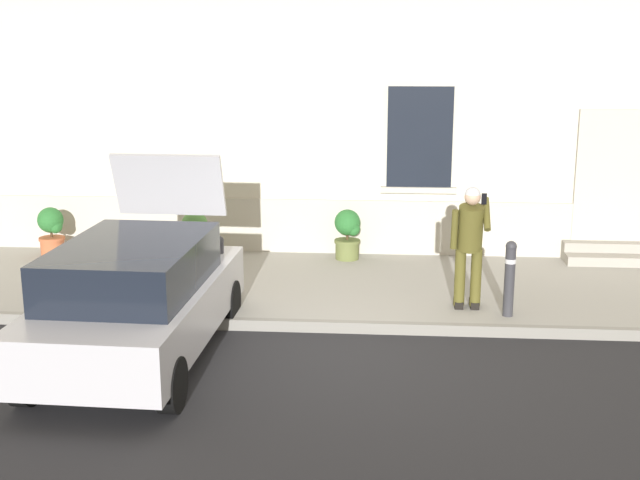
{
  "coord_description": "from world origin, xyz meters",
  "views": [
    {
      "loc": [
        0.53,
        -9.37,
        3.77
      ],
      "look_at": [
        -0.31,
        1.6,
        1.1
      ],
      "focal_mm": 45.95,
      "sensor_mm": 36.0,
      "label": 1
    }
  ],
  "objects_px": {
    "planter_terracotta": "(52,231)",
    "planter_cream": "(195,235)",
    "hatchback_car_silver": "(138,297)",
    "person_on_phone": "(470,240)",
    "bollard_near_person": "(510,276)",
    "bollard_far_left": "(219,270)",
    "planter_olive": "(348,233)"
  },
  "relations": [
    {
      "from": "planter_terracotta",
      "to": "planter_cream",
      "type": "height_order",
      "value": "same"
    },
    {
      "from": "person_on_phone",
      "to": "planter_terracotta",
      "type": "xyz_separation_m",
      "value": [
        -6.88,
        2.39,
        -0.54
      ]
    },
    {
      "from": "bollard_far_left",
      "to": "bollard_near_person",
      "type": "bearing_deg",
      "value": 0.0
    },
    {
      "from": "hatchback_car_silver",
      "to": "bollard_far_left",
      "type": "bearing_deg",
      "value": 66.35
    },
    {
      "from": "hatchback_car_silver",
      "to": "person_on_phone",
      "type": "relative_size",
      "value": 2.36
    },
    {
      "from": "planter_cream",
      "to": "planter_olive",
      "type": "bearing_deg",
      "value": 7.94
    },
    {
      "from": "bollard_near_person",
      "to": "person_on_phone",
      "type": "xyz_separation_m",
      "value": [
        -0.52,
        0.23,
        0.43
      ]
    },
    {
      "from": "planter_olive",
      "to": "hatchback_car_silver",
      "type": "bearing_deg",
      "value": -118.03
    },
    {
      "from": "hatchback_car_silver",
      "to": "planter_terracotta",
      "type": "height_order",
      "value": "hatchback_car_silver"
    },
    {
      "from": "person_on_phone",
      "to": "planter_terracotta",
      "type": "height_order",
      "value": "person_on_phone"
    },
    {
      "from": "bollard_far_left",
      "to": "person_on_phone",
      "type": "bearing_deg",
      "value": 3.79
    },
    {
      "from": "bollard_far_left",
      "to": "planter_terracotta",
      "type": "height_order",
      "value": "bollard_far_left"
    },
    {
      "from": "bollard_far_left",
      "to": "hatchback_car_silver",
      "type": "bearing_deg",
      "value": -113.65
    },
    {
      "from": "hatchback_car_silver",
      "to": "bollard_near_person",
      "type": "relative_size",
      "value": 3.94
    },
    {
      "from": "planter_terracotta",
      "to": "planter_cream",
      "type": "distance_m",
      "value": 2.56
    },
    {
      "from": "planter_terracotta",
      "to": "planter_cream",
      "type": "relative_size",
      "value": 1.0
    },
    {
      "from": "bollard_far_left",
      "to": "person_on_phone",
      "type": "relative_size",
      "value": 0.6
    },
    {
      "from": "bollard_near_person",
      "to": "planter_cream",
      "type": "distance_m",
      "value": 5.45
    },
    {
      "from": "bollard_far_left",
      "to": "planter_cream",
      "type": "height_order",
      "value": "bollard_far_left"
    },
    {
      "from": "planter_olive",
      "to": "bollard_far_left",
      "type": "bearing_deg",
      "value": -120.3
    },
    {
      "from": "bollard_near_person",
      "to": "planter_terracotta",
      "type": "bearing_deg",
      "value": 160.53
    },
    {
      "from": "bollard_near_person",
      "to": "planter_olive",
      "type": "bearing_deg",
      "value": 129.16
    },
    {
      "from": "person_on_phone",
      "to": "planter_cream",
      "type": "xyz_separation_m",
      "value": [
        -4.33,
        2.24,
        -0.54
      ]
    },
    {
      "from": "hatchback_car_silver",
      "to": "person_on_phone",
      "type": "bearing_deg",
      "value": 23.42
    },
    {
      "from": "bollard_far_left",
      "to": "planter_olive",
      "type": "height_order",
      "value": "bollard_far_left"
    },
    {
      "from": "hatchback_car_silver",
      "to": "bollard_near_person",
      "type": "distance_m",
      "value": 4.88
    },
    {
      "from": "bollard_near_person",
      "to": "person_on_phone",
      "type": "height_order",
      "value": "person_on_phone"
    },
    {
      "from": "planter_olive",
      "to": "bollard_near_person",
      "type": "bearing_deg",
      "value": -50.84
    },
    {
      "from": "planter_cream",
      "to": "bollard_far_left",
      "type": "bearing_deg",
      "value": -69.93
    },
    {
      "from": "hatchback_car_silver",
      "to": "planter_olive",
      "type": "xyz_separation_m",
      "value": [
        2.33,
        4.38,
        -0.19
      ]
    },
    {
      "from": "person_on_phone",
      "to": "planter_cream",
      "type": "height_order",
      "value": "person_on_phone"
    },
    {
      "from": "hatchback_car_silver",
      "to": "planter_cream",
      "type": "bearing_deg",
      "value": 93.17
    }
  ]
}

